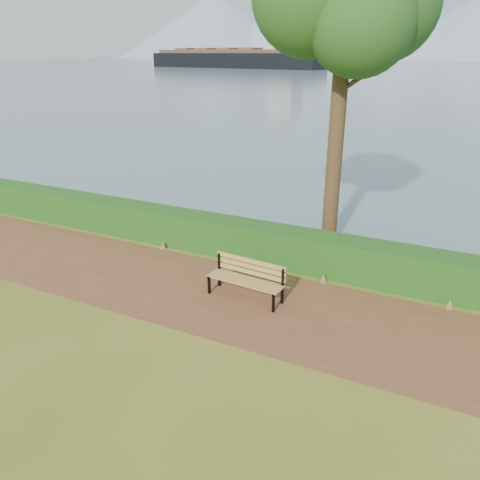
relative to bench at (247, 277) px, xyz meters
The scene contains 7 objects.
ground 0.77m from the bench, 112.14° to the right, with size 140.00×140.00×0.00m, color #50611B.
path 0.61m from the bench, 133.26° to the right, with size 40.00×3.40×0.01m, color brown.
hedge 2.08m from the bench, 95.93° to the left, with size 32.00×0.85×1.00m, color #184614.
water 259.47m from the bench, 90.05° to the left, with size 700.00×510.00×0.00m, color #455C6F.
mountains 406.54m from the bench, 91.33° to the left, with size 585.00×190.00×70.00m.
bench is the anchor object (origin of this frame).
cargo_ship 166.40m from the bench, 116.38° to the left, with size 69.45×22.19×20.83m.
Camera 1 is at (4.33, -8.20, 5.32)m, focal length 35.00 mm.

